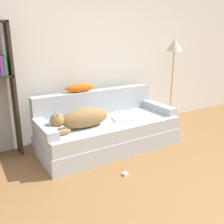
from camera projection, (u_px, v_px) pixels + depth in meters
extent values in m
plane|color=olive|center=(219.00, 219.00, 2.27)|extent=(20.00, 20.00, 0.00)
cube|color=silver|center=(89.00, 53.00, 3.98)|extent=(7.87, 0.06, 2.70)
cube|color=#B2B7BC|center=(109.00, 139.00, 3.75)|extent=(2.05, 0.90, 0.23)
cube|color=#B2B7BC|center=(109.00, 126.00, 3.68)|extent=(2.01, 0.86, 0.19)
cube|color=#B2B7BC|center=(96.00, 102.00, 3.91)|extent=(2.01, 0.15, 0.38)
cube|color=#B2B7BC|center=(45.00, 129.00, 3.16)|extent=(0.15, 0.71, 0.11)
cube|color=#B2B7BC|center=(158.00, 107.00, 4.11)|extent=(0.15, 0.71, 0.11)
ellipsoid|color=olive|center=(85.00, 118.00, 3.33)|extent=(0.68, 0.26, 0.27)
sphere|color=olive|center=(57.00, 120.00, 3.13)|extent=(0.18, 0.18, 0.18)
cone|color=olive|center=(58.00, 116.00, 3.07)|extent=(0.06, 0.06, 0.08)
cone|color=olive|center=(55.00, 114.00, 3.15)|extent=(0.06, 0.06, 0.08)
ellipsoid|color=olive|center=(63.00, 132.00, 3.08)|extent=(0.20, 0.07, 0.08)
cube|color=silver|center=(124.00, 118.00, 3.70)|extent=(0.38, 0.31, 0.02)
ellipsoid|color=orange|center=(80.00, 87.00, 3.71)|extent=(0.46, 0.14, 0.14)
cube|color=#2D2319|center=(14.00, 91.00, 3.35)|extent=(0.04, 0.26, 1.79)
cube|color=#753384|center=(1.00, 65.00, 3.17)|extent=(0.04, 0.20, 0.25)
cube|color=#337F42|center=(5.00, 65.00, 3.20)|extent=(0.04, 0.20, 0.24)
cylinder|color=tan|center=(169.00, 122.00, 4.80)|extent=(0.25, 0.25, 0.02)
cylinder|color=tan|center=(172.00, 88.00, 4.61)|extent=(0.02, 0.02, 1.32)
cone|color=beige|center=(175.00, 45.00, 4.38)|extent=(0.29, 0.29, 0.22)
cube|color=silver|center=(125.00, 174.00, 2.99)|extent=(0.06, 0.06, 0.03)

